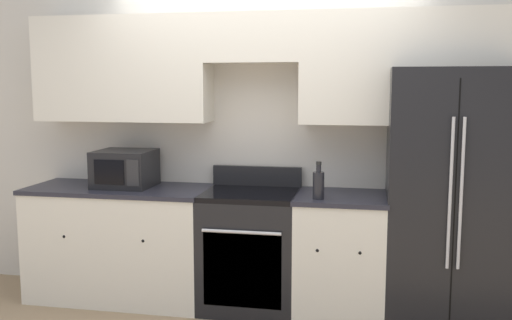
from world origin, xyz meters
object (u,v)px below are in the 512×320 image
Objects in this scene: refrigerator at (447,197)px; bottle at (318,184)px; microwave at (125,168)px; oven_range at (250,249)px.

refrigerator is 0.96m from bottle.
refrigerator is at bearing 0.11° from microwave.
refrigerator is (1.47, 0.04, 0.47)m from oven_range.
bottle is at bearing -166.44° from refrigerator.
refrigerator is at bearing 1.61° from oven_range.
microwave is at bearing 172.16° from bottle.
microwave is at bearing 178.01° from oven_range.
refrigerator is 2.52m from microwave.
bottle is (0.54, -0.18, 0.57)m from oven_range.
oven_range is at bearing -178.39° from refrigerator.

